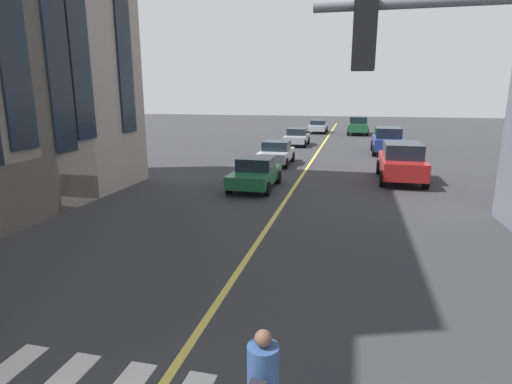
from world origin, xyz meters
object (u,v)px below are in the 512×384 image
(car_silver_parked_a, at_px, (276,153))
(car_blue_trailing, at_px, (387,140))
(car_silver_mid, at_px, (318,126))
(car_red_oncoming, at_px, (402,161))
(car_silver_far, at_px, (297,137))
(car_green_parked_b, at_px, (255,173))
(car_green_near, at_px, (358,125))

(car_silver_parked_a, bearing_deg, car_blue_trailing, -47.52)
(car_silver_mid, xyz_separation_m, car_red_oncoming, (-24.99, -6.27, 0.27))
(car_silver_parked_a, height_order, car_silver_far, same)
(car_red_oncoming, relative_size, car_green_parked_b, 1.21)
(car_silver_mid, height_order, car_silver_far, car_silver_far)
(car_silver_far, relative_size, car_green_parked_b, 1.00)
(car_blue_trailing, relative_size, car_silver_parked_a, 1.21)
(car_silver_mid, bearing_deg, car_green_parked_b, 179.30)
(car_green_near, height_order, car_red_oncoming, same)
(car_red_oncoming, bearing_deg, car_silver_far, 28.09)
(car_blue_trailing, xyz_separation_m, car_silver_parked_a, (-6.33, 6.91, -0.27))
(car_silver_mid, height_order, car_green_near, car_green_near)
(car_silver_far, bearing_deg, car_silver_mid, -3.51)
(car_silver_far, bearing_deg, car_silver_parked_a, -179.50)
(car_silver_far, xyz_separation_m, car_green_parked_b, (-16.37, -0.38, 0.00))
(car_blue_trailing, xyz_separation_m, car_silver_far, (3.39, 6.99, -0.27))
(car_green_parked_b, bearing_deg, car_green_near, -9.61)
(car_green_near, height_order, car_silver_parked_a, car_green_near)
(car_green_near, xyz_separation_m, car_silver_far, (-10.95, 5.01, -0.27))
(car_silver_mid, bearing_deg, car_silver_far, 176.49)
(car_silver_mid, distance_m, car_green_parked_b, 28.26)
(car_blue_trailing, distance_m, car_silver_far, 7.78)
(car_green_near, xyz_separation_m, car_blue_trailing, (-14.34, -1.99, 0.00))
(car_silver_parked_a, xyz_separation_m, car_silver_far, (9.71, 0.08, 0.00))
(car_silver_mid, height_order, car_silver_parked_a, car_silver_parked_a)
(car_blue_trailing, bearing_deg, car_green_near, 7.88)
(car_green_near, distance_m, car_silver_parked_a, 21.25)
(car_red_oncoming, relative_size, car_silver_far, 1.21)
(car_silver_mid, height_order, car_green_parked_b, car_green_parked_b)
(car_silver_far, bearing_deg, car_red_oncoming, -151.91)
(car_green_near, bearing_deg, car_silver_parked_a, 166.60)
(car_silver_parked_a, relative_size, car_red_oncoming, 0.83)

